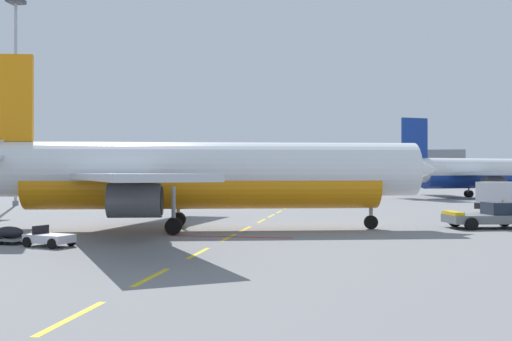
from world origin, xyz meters
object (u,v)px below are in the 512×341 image
(catering_truck, at_px, (512,197))
(apron_light_mast_near, at_px, (16,77))
(pushback_tug, at_px, (491,216))
(airliner_far_center, at_px, (487,173))
(airliner_mid_left, at_px, (126,178))
(airliner_foreground, at_px, (196,174))

(catering_truck, relative_size, apron_light_mast_near, 0.28)
(pushback_tug, bearing_deg, airliner_far_center, 78.44)
(airliner_mid_left, distance_m, apron_light_mast_near, 50.80)
(airliner_foreground, relative_size, airliner_far_center, 1.02)
(airliner_mid_left, height_order, airliner_far_center, airliner_far_center)
(airliner_far_center, bearing_deg, catering_truck, -98.58)
(airliner_far_center, relative_size, apron_light_mast_near, 1.33)
(airliner_mid_left, relative_size, airliner_far_center, 0.76)
(airliner_mid_left, bearing_deg, airliner_foreground, -64.43)
(airliner_mid_left, xyz_separation_m, catering_truck, (62.11, -54.40, -1.34))
(airliner_mid_left, bearing_deg, apron_light_mast_near, -83.42)
(airliner_foreground, height_order, catering_truck, airliner_foreground)
(airliner_foreground, height_order, pushback_tug, airliner_foreground)
(pushback_tug, relative_size, airliner_mid_left, 0.25)
(catering_truck, bearing_deg, airliner_mid_left, 138.79)
(catering_truck, bearing_deg, airliner_foreground, -141.45)
(airliner_foreground, xyz_separation_m, catering_truck, (26.12, 20.82, -2.30))
(catering_truck, bearing_deg, pushback_tug, -108.73)
(airliner_far_center, distance_m, apron_light_mast_near, 71.96)
(airliner_foreground, relative_size, catering_truck, 4.81)
(airliner_foreground, xyz_separation_m, pushback_tug, (20.80, 5.11, -3.05))
(airliner_mid_left, relative_size, catering_truck, 3.59)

